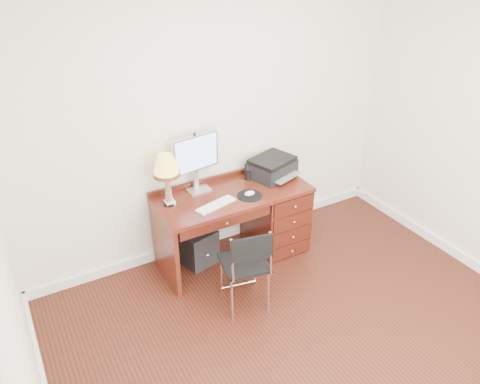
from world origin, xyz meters
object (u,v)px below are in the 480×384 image
printer (272,167)px  phone (170,199)px  desk (261,213)px  monitor (196,156)px  chair (248,261)px  leg_lamp (166,169)px  equipment_box (198,246)px

printer → phone: printer is taller
desk → monitor: bearing=159.4°
desk → printer: bearing=30.7°
desk → chair: 0.92m
monitor → chair: (0.02, -0.94, -0.60)m
chair → leg_lamp: bearing=126.3°
monitor → equipment_box: (-0.09, -0.13, -0.92)m
desk → leg_lamp: (-0.94, 0.09, 0.70)m
equipment_box → phone: bearing=167.2°
leg_lamp → equipment_box: bearing=0.9°
desk → equipment_box: 0.72m
monitor → chair: 1.12m
leg_lamp → monitor: bearing=20.3°
monitor → desk: bearing=-30.2°
monitor → phone: bearing=-169.4°
monitor → equipment_box: bearing=-135.0°
monitor → leg_lamp: 0.37m
leg_lamp → chair: leg_lamp is taller
leg_lamp → phone: bearing=22.7°
monitor → equipment_box: size_ratio=1.54×
printer → equipment_box: size_ratio=1.44×
monitor → printer: monitor is taller
printer → equipment_box: printer is taller
desk → monitor: (-0.59, 0.22, 0.69)m
phone → equipment_box: size_ratio=0.49×
desk → equipment_box: (-0.68, 0.10, -0.23)m
desk → equipment_box: desk is taller
desk → printer: 0.49m
desk → phone: 1.01m
desk → leg_lamp: leg_lamp is taller
desk → chair: size_ratio=1.81×
monitor → leg_lamp: (-0.35, -0.13, 0.01)m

